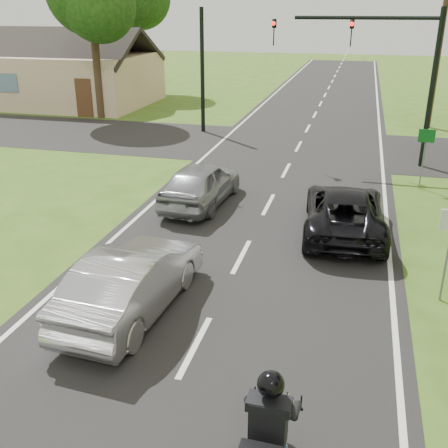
{
  "coord_description": "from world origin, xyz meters",
  "views": [
    {
      "loc": [
        2.61,
        -7.88,
        5.95
      ],
      "look_at": [
        -0.21,
        3.0,
        1.3
      ],
      "focal_mm": 42.0,
      "sensor_mm": 36.0,
      "label": 1
    }
  ],
  "objects_px": {
    "silver_suv": "(201,183)",
    "utility_pole_far": "(442,26)",
    "silver_sedan": "(132,281)",
    "traffic_signal": "(385,59)",
    "dark_suv": "(344,211)",
    "sign_green": "(425,144)"
  },
  "relations": [
    {
      "from": "silver_sedan",
      "to": "traffic_signal",
      "type": "height_order",
      "value": "traffic_signal"
    },
    {
      "from": "dark_suv",
      "to": "sign_green",
      "type": "xyz_separation_m",
      "value": [
        2.45,
        4.7,
        0.94
      ]
    },
    {
      "from": "utility_pole_far",
      "to": "silver_suv",
      "type": "bearing_deg",
      "value": -119.9
    },
    {
      "from": "silver_sedan",
      "to": "sign_green",
      "type": "bearing_deg",
      "value": -119.01
    },
    {
      "from": "utility_pole_far",
      "to": "sign_green",
      "type": "height_order",
      "value": "utility_pole_far"
    },
    {
      "from": "silver_suv",
      "to": "utility_pole_far",
      "type": "distance_m",
      "value": 17.29
    },
    {
      "from": "sign_green",
      "to": "silver_sedan",
      "type": "bearing_deg",
      "value": -122.9
    },
    {
      "from": "sign_green",
      "to": "utility_pole_far",
      "type": "bearing_deg",
      "value": 83.27
    },
    {
      "from": "silver_sedan",
      "to": "silver_suv",
      "type": "height_order",
      "value": "silver_sedan"
    },
    {
      "from": "traffic_signal",
      "to": "sign_green",
      "type": "relative_size",
      "value": 3.0
    },
    {
      "from": "silver_suv",
      "to": "traffic_signal",
      "type": "bearing_deg",
      "value": -126.24
    },
    {
      "from": "dark_suv",
      "to": "silver_sedan",
      "type": "height_order",
      "value": "silver_sedan"
    },
    {
      "from": "silver_suv",
      "to": "traffic_signal",
      "type": "relative_size",
      "value": 0.65
    },
    {
      "from": "traffic_signal",
      "to": "sign_green",
      "type": "height_order",
      "value": "traffic_signal"
    },
    {
      "from": "silver_sedan",
      "to": "silver_suv",
      "type": "distance_m",
      "value": 6.63
    },
    {
      "from": "silver_suv",
      "to": "utility_pole_far",
      "type": "bearing_deg",
      "value": -116.02
    },
    {
      "from": "traffic_signal",
      "to": "utility_pole_far",
      "type": "height_order",
      "value": "utility_pole_far"
    },
    {
      "from": "traffic_signal",
      "to": "silver_suv",
      "type": "bearing_deg",
      "value": -130.12
    },
    {
      "from": "dark_suv",
      "to": "traffic_signal",
      "type": "xyz_separation_m",
      "value": [
        0.89,
        7.72,
        3.48
      ]
    },
    {
      "from": "utility_pole_far",
      "to": "sign_green",
      "type": "relative_size",
      "value": 4.71
    },
    {
      "from": "dark_suv",
      "to": "silver_suv",
      "type": "height_order",
      "value": "silver_suv"
    },
    {
      "from": "dark_suv",
      "to": "utility_pole_far",
      "type": "bearing_deg",
      "value": -107.26
    }
  ]
}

